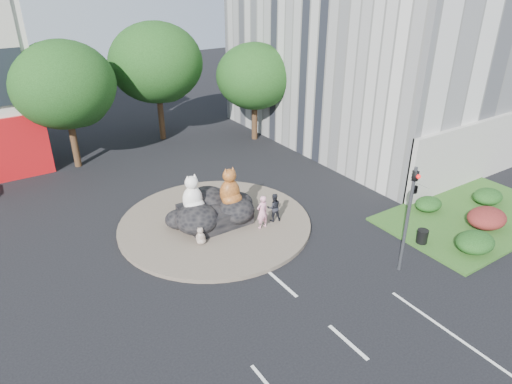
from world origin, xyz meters
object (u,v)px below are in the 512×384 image
(kitten_white, at_px, (245,211))
(pedestrian_dark, at_px, (274,207))
(litter_bin, at_px, (422,236))
(cat_white, at_px, (192,193))
(kitten_calico, at_px, (200,235))
(cat_tabby, at_px, (230,186))
(pedestrian_pink, at_px, (262,212))

(kitten_white, xyz_separation_m, pedestrian_dark, (1.07, -1.12, 0.38))
(litter_bin, bearing_deg, cat_white, 139.26)
(kitten_calico, bearing_deg, kitten_white, 53.97)
(kitten_calico, distance_m, kitten_white, 3.28)
(kitten_calico, bearing_deg, cat_tabby, 64.01)
(cat_white, bearing_deg, cat_tabby, -15.03)
(pedestrian_pink, distance_m, pedestrian_dark, 0.95)
(cat_tabby, relative_size, pedestrian_dark, 1.33)
(pedestrian_pink, bearing_deg, kitten_calico, -11.35)
(kitten_white, distance_m, pedestrian_pink, 1.49)
(kitten_white, bearing_deg, kitten_calico, 147.28)
(kitten_calico, xyz_separation_m, kitten_white, (3.13, 0.99, -0.06))
(cat_tabby, height_order, pedestrian_pink, cat_tabby)
(cat_white, distance_m, kitten_calico, 2.26)
(pedestrian_pink, bearing_deg, cat_tabby, -65.59)
(cat_tabby, distance_m, pedestrian_dark, 2.55)
(kitten_calico, distance_m, pedestrian_pink, 3.35)
(kitten_white, relative_size, pedestrian_pink, 0.44)
(pedestrian_pink, height_order, pedestrian_dark, pedestrian_pink)
(pedestrian_dark, distance_m, litter_bin, 7.43)
(cat_white, xyz_separation_m, pedestrian_dark, (3.72, -1.81, -1.12))
(kitten_calico, height_order, litter_bin, kitten_calico)
(cat_white, height_order, kitten_calico, cat_white)
(cat_tabby, xyz_separation_m, kitten_white, (0.74, -0.26, -1.54))
(cat_white, bearing_deg, kitten_calico, -108.26)
(cat_white, xyz_separation_m, pedestrian_pink, (2.82, -2.08, -0.99))
(kitten_white, height_order, pedestrian_dark, pedestrian_dark)
(cat_tabby, bearing_deg, cat_white, 169.58)
(kitten_white, relative_size, pedestrian_dark, 0.51)
(pedestrian_dark, bearing_deg, kitten_calico, 17.34)
(cat_white, relative_size, cat_tabby, 0.96)
(pedestrian_pink, bearing_deg, litter_bin, 133.01)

